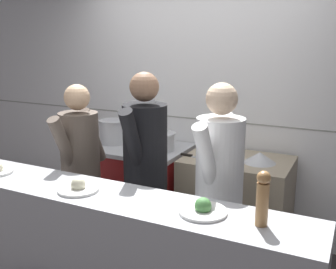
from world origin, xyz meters
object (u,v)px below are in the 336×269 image
at_px(chef_head_cook, 81,168).
at_px(chef_sous, 145,168).
at_px(sauce_pot, 158,141).
at_px(plated_dish_appetiser, 78,187).
at_px(pepper_mill, 263,197).
at_px(chef_line, 219,186).
at_px(chefs_knife, 196,157).
at_px(stock_pot, 113,131).
at_px(mixing_bowl_steel, 260,157).
at_px(oven_range, 139,189).
at_px(plated_dish_dessert, 203,209).

relative_size(chef_head_cook, chef_sous, 0.93).
bearing_deg(sauce_pot, plated_dish_appetiser, -85.30).
bearing_deg(pepper_mill, chef_line, 127.14).
xyz_separation_m(sauce_pot, chefs_knife, (0.43, -0.11, -0.07)).
bearing_deg(stock_pot, plated_dish_appetiser, -64.73).
height_order(mixing_bowl_steel, chef_sous, chef_sous).
xyz_separation_m(stock_pot, plated_dish_appetiser, (0.63, -1.34, -0.03)).
bearing_deg(stock_pot, chef_line, -27.94).
bearing_deg(oven_range, plated_dish_appetiser, -75.55).
relative_size(plated_dish_appetiser, chef_head_cook, 0.17).
bearing_deg(chefs_knife, chef_line, -54.77).
relative_size(pepper_mill, chef_sous, 0.18).
height_order(chefs_knife, plated_dish_dessert, plated_dish_dessert).
xyz_separation_m(plated_dish_dessert, chef_head_cook, (-1.30, 0.54, -0.11)).
bearing_deg(mixing_bowl_steel, oven_range, 179.04).
bearing_deg(chef_head_cook, chefs_knife, 36.68).
distance_m(plated_dish_appetiser, chef_line, 0.97).
height_order(oven_range, chefs_knife, chefs_knife).
bearing_deg(chef_head_cook, chef_line, -0.94).
height_order(sauce_pot, pepper_mill, pepper_mill).
height_order(plated_dish_appetiser, pepper_mill, pepper_mill).
xyz_separation_m(chefs_knife, plated_dish_dessert, (0.52, -1.17, 0.08)).
bearing_deg(plated_dish_appetiser, stock_pot, 115.27).
height_order(chef_head_cook, chef_line, chef_line).
bearing_deg(oven_range, chefs_knife, -10.40).
relative_size(sauce_pot, pepper_mill, 1.11).
height_order(plated_dish_dessert, chef_head_cook, chef_head_cook).
xyz_separation_m(stock_pot, chef_head_cook, (0.18, -0.75, -0.14)).
xyz_separation_m(oven_range, chef_line, (1.10, -0.73, 0.47)).
distance_m(sauce_pot, chef_sous, 0.69).
relative_size(mixing_bowl_steel, chefs_knife, 0.76).
relative_size(oven_range, sauce_pot, 2.88).
bearing_deg(chef_sous, chefs_knife, 64.56).
bearing_deg(chefs_knife, stock_pot, 172.17).
distance_m(sauce_pot, pepper_mill, 1.82).
height_order(pepper_mill, chef_head_cook, chef_head_cook).
distance_m(plated_dish_dessert, pepper_mill, 0.36).
xyz_separation_m(mixing_bowl_steel, chefs_knife, (-0.54, -0.10, -0.04)).
bearing_deg(chef_head_cook, oven_range, 79.62).
relative_size(stock_pot, plated_dish_dessert, 1.05).
bearing_deg(plated_dish_dessert, chefs_knife, 114.19).
relative_size(sauce_pot, chef_sous, 0.20).
distance_m(mixing_bowl_steel, plated_dish_appetiser, 1.57).
xyz_separation_m(stock_pot, sauce_pot, (0.52, -0.03, -0.04)).
bearing_deg(chef_line, stock_pot, 158.20).
bearing_deg(chef_sous, sauce_pot, 104.41).
bearing_deg(oven_range, mixing_bowl_steel, -0.96).
height_order(stock_pot, chef_sous, chef_sous).
xyz_separation_m(oven_range, chef_sous, (0.47, -0.67, 0.49)).
relative_size(plated_dish_appetiser, plated_dish_dessert, 0.97).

